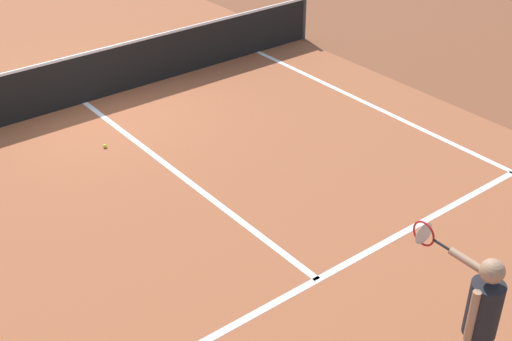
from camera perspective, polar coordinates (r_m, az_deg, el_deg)
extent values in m
plane|color=brown|center=(13.28, -13.97, 5.46)|extent=(60.00, 60.00, 0.00)
cube|color=#9E5433|center=(13.28, -13.97, 5.46)|extent=(10.62, 24.40, 0.00)
cube|color=white|center=(11.61, 18.65, 0.78)|extent=(0.10, 11.89, 0.01)
cube|color=white|center=(8.67, 5.11, -8.95)|extent=(8.22, 0.10, 0.01)
cube|color=white|center=(10.74, -6.49, -0.22)|extent=(0.10, 6.40, 0.01)
cylinder|color=#33383D|center=(15.83, 3.99, 12.63)|extent=(0.09, 0.09, 1.07)
cube|color=black|center=(13.09, -14.22, 7.25)|extent=(10.85, 0.02, 0.91)
cube|color=white|center=(12.91, -14.50, 9.19)|extent=(10.85, 0.03, 0.05)
cylinder|color=black|center=(6.89, 18.29, -10.80)|extent=(0.32, 0.32, 0.59)
sphere|color=#A87A5B|center=(6.61, 18.94, -7.87)|extent=(0.23, 0.23, 0.23)
cylinder|color=#A87A5B|center=(6.78, 17.42, -11.38)|extent=(0.08, 0.08, 0.57)
cylinder|color=#A87A5B|center=(6.97, 17.61, -7.50)|extent=(0.10, 0.58, 0.08)
cylinder|color=black|center=(7.14, 15.12, -5.97)|extent=(0.03, 0.22, 0.03)
torus|color=red|center=(7.26, 13.68, -5.09)|extent=(0.03, 0.28, 0.28)
cylinder|color=silver|center=(7.26, 13.68, -5.09)|extent=(0.25, 0.01, 0.25)
sphere|color=#CCE033|center=(11.63, -12.38, 1.99)|extent=(0.07, 0.07, 0.07)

